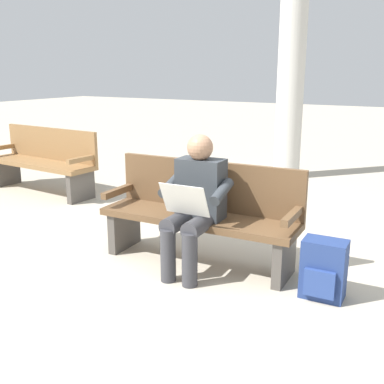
{
  "coord_description": "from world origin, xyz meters",
  "views": [
    {
      "loc": [
        -1.94,
        3.43,
        1.7
      ],
      "look_at": [
        -0.03,
        0.15,
        0.7
      ],
      "focal_mm": 43.64,
      "sensor_mm": 36.0,
      "label": 1
    }
  ],
  "objects": [
    {
      "name": "person_seated",
      "position": [
        -0.06,
        0.16,
        0.63
      ],
      "size": [
        0.58,
        0.59,
        1.18
      ],
      "rotation": [
        0.0,
        0.0,
        0.05
      ],
      "color": "#33383D",
      "rests_on": "ground"
    },
    {
      "name": "backpack",
      "position": [
        -1.16,
        0.1,
        0.23
      ],
      "size": [
        0.34,
        0.26,
        0.46
      ],
      "rotation": [
        0.0,
        0.0,
        0.05
      ],
      "color": "navy",
      "rests_on": "ground"
    },
    {
      "name": "bench_near",
      "position": [
        0.0,
        -0.07,
        0.46
      ],
      "size": [
        1.82,
        0.57,
        0.9
      ],
      "rotation": [
        0.0,
        0.0,
        0.05
      ],
      "color": "brown",
      "rests_on": "ground"
    },
    {
      "name": "ground_plane",
      "position": [
        0.0,
        0.0,
        0.0
      ],
      "size": [
        40.0,
        40.0,
        0.0
      ],
      "primitive_type": "plane",
      "color": "#B7AD99"
    },
    {
      "name": "bench_far",
      "position": [
        3.14,
        -1.13,
        0.46
      ],
      "size": [
        1.83,
        0.59,
        0.9
      ],
      "rotation": [
        0.0,
        0.0,
        -0.06
      ],
      "color": "olive",
      "rests_on": "ground"
    },
    {
      "name": "support_pillar",
      "position": [
        0.49,
        -3.79,
        2.06
      ],
      "size": [
        0.42,
        0.42,
        4.13
      ],
      "primitive_type": "cylinder",
      "color": "beige",
      "rests_on": "ground"
    }
  ]
}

